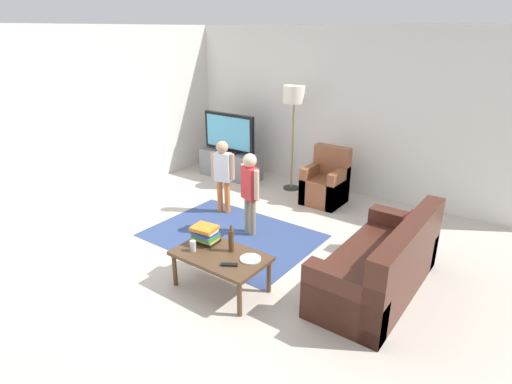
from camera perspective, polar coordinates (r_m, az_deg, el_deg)
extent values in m
plane|color=beige|center=(5.31, -3.88, -8.46)|extent=(7.80, 7.80, 0.00)
cube|color=silver|center=(7.27, 11.50, 10.74)|extent=(6.00, 0.12, 2.70)
cube|color=silver|center=(7.07, -23.38, 9.15)|extent=(0.12, 6.00, 2.70)
cube|color=#33477A|center=(5.75, -3.25, -5.91)|extent=(2.20, 1.60, 0.01)
cube|color=slate|center=(7.93, -3.48, 3.80)|extent=(1.20, 0.44, 0.50)
cube|color=black|center=(7.94, -3.68, 2.68)|extent=(1.10, 0.32, 0.03)
cube|color=black|center=(7.84, -3.61, 5.61)|extent=(0.44, 0.28, 0.03)
cube|color=black|center=(7.75, -3.68, 8.13)|extent=(1.10, 0.07, 0.68)
cube|color=#59B2D8|center=(7.72, -3.85, 8.08)|extent=(1.00, 0.01, 0.58)
cube|color=#472319|center=(4.73, 15.92, -10.43)|extent=(0.80, 1.80, 0.42)
cube|color=#472319|center=(4.55, 19.74, -9.06)|extent=(0.20, 1.80, 0.86)
cube|color=#472319|center=(4.05, 11.78, -14.39)|extent=(0.80, 0.20, 0.60)
cube|color=#472319|center=(5.36, 19.15, -5.76)|extent=(0.80, 0.20, 0.60)
cube|color=#B22823|center=(5.00, 20.23, -4.61)|extent=(0.10, 0.32, 0.32)
cube|color=brown|center=(6.80, 9.25, 0.17)|extent=(0.60, 0.60, 0.42)
cube|color=brown|center=(6.91, 10.21, 2.56)|extent=(0.60, 0.16, 0.90)
cube|color=brown|center=(6.88, 7.53, 1.30)|extent=(0.12, 0.60, 0.60)
cube|color=brown|center=(6.68, 11.11, 0.45)|extent=(0.12, 0.60, 0.60)
cylinder|color=#262626|center=(7.43, 4.79, 0.57)|extent=(0.28, 0.28, 0.02)
cylinder|color=#99844C|center=(7.20, 4.97, 6.16)|extent=(0.03, 0.03, 1.50)
cylinder|color=silver|center=(7.02, 5.21, 13.11)|extent=(0.36, 0.36, 0.28)
cylinder|color=orange|center=(6.41, -4.92, -0.54)|extent=(0.08, 0.08, 0.51)
cylinder|color=orange|center=(6.37, -3.93, -0.68)|extent=(0.08, 0.08, 0.51)
cube|color=white|center=(6.23, -4.55, 3.39)|extent=(0.27, 0.20, 0.43)
sphere|color=tan|center=(6.14, -4.63, 6.11)|extent=(0.18, 0.18, 0.18)
cylinder|color=tan|center=(6.29, -5.84, 3.71)|extent=(0.07, 0.07, 0.39)
cylinder|color=tan|center=(6.17, -3.24, 3.44)|extent=(0.07, 0.07, 0.39)
cylinder|color=gray|center=(5.75, -1.15, -3.09)|extent=(0.09, 0.09, 0.51)
cylinder|color=gray|center=(5.66, -0.47, -3.51)|extent=(0.09, 0.09, 0.51)
cube|color=red|center=(5.52, -0.84, 1.21)|extent=(0.28, 0.21, 0.44)
sphere|color=beige|center=(5.42, -0.86, 4.31)|extent=(0.18, 0.18, 0.18)
cylinder|color=beige|center=(5.64, -1.72, 1.87)|extent=(0.07, 0.07, 0.40)
cylinder|color=beige|center=(5.39, 0.07, 0.95)|extent=(0.07, 0.07, 0.40)
cube|color=#513823|center=(4.48, -4.84, -8.64)|extent=(1.00, 0.60, 0.04)
cylinder|color=#513823|center=(4.72, -11.00, -10.33)|extent=(0.05, 0.05, 0.38)
cylinder|color=#513823|center=(4.19, -2.26, -14.37)|extent=(0.05, 0.05, 0.38)
cylinder|color=#513823|center=(5.01, -6.81, -8.02)|extent=(0.05, 0.05, 0.38)
cylinder|color=#513823|center=(4.52, 1.76, -11.39)|extent=(0.05, 0.05, 0.38)
cube|color=black|center=(4.72, -6.66, -6.64)|extent=(0.26, 0.23, 0.03)
cube|color=yellow|center=(4.71, -6.91, -6.25)|extent=(0.28, 0.19, 0.04)
cube|color=#388C4C|center=(4.68, -6.87, -5.90)|extent=(0.26, 0.21, 0.04)
cube|color=#334CA5|center=(4.65, -7.00, -5.55)|extent=(0.25, 0.22, 0.03)
cube|color=white|center=(4.64, -6.94, -5.21)|extent=(0.27, 0.19, 0.03)
cube|color=orange|center=(4.62, -7.03, -4.89)|extent=(0.28, 0.25, 0.04)
cylinder|color=#4C3319|center=(4.47, -3.40, -6.65)|extent=(0.06, 0.06, 0.24)
cylinder|color=#4C3319|center=(4.40, -3.44, -4.90)|extent=(0.02, 0.02, 0.06)
cube|color=black|center=(4.27, -3.66, -9.84)|extent=(0.17, 0.13, 0.02)
cylinder|color=silver|center=(4.54, -8.57, -7.27)|extent=(0.07, 0.07, 0.12)
cylinder|color=white|center=(4.36, -0.77, -9.07)|extent=(0.22, 0.22, 0.02)
cube|color=silver|center=(4.34, -0.55, -9.03)|extent=(0.15, 0.04, 0.01)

